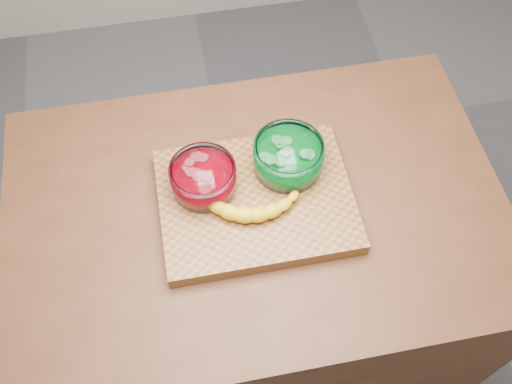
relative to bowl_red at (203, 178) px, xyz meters
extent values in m
plane|color=#56555A|center=(0.11, -0.05, -0.98)|extent=(3.50, 3.50, 0.00)
cube|color=#4C2916|center=(0.11, -0.05, -0.53)|extent=(1.20, 0.80, 0.90)
cube|color=brown|center=(0.11, -0.05, -0.06)|extent=(0.45, 0.35, 0.04)
cylinder|color=white|center=(0.00, 0.00, 0.00)|extent=(0.15, 0.15, 0.07)
cylinder|color=#B10010|center=(0.00, 0.00, -0.01)|extent=(0.13, 0.13, 0.04)
cylinder|color=#E04653|center=(0.00, 0.00, 0.02)|extent=(0.12, 0.12, 0.02)
cylinder|color=white|center=(0.20, 0.02, 0.00)|extent=(0.17, 0.17, 0.08)
cylinder|color=#007D20|center=(0.20, 0.02, -0.01)|extent=(0.14, 0.14, 0.04)
cylinder|color=#5BC26C|center=(0.20, 0.02, 0.02)|extent=(0.14, 0.14, 0.02)
camera|label=1|loc=(-0.02, -0.73, 1.09)|focal=40.00mm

